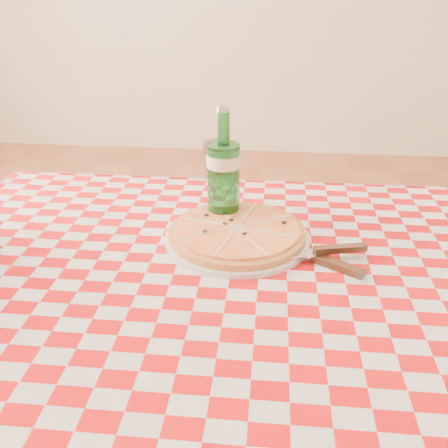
# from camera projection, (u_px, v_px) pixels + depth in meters

# --- Properties ---
(dining_table) EXTENTS (1.20, 0.80, 0.75)m
(dining_table) POSITION_uv_depth(u_px,v_px,m) (231.00, 310.00, 0.98)
(dining_table) COLOR brown
(dining_table) RESTS_ON ground
(tablecloth) EXTENTS (1.30, 0.90, 0.01)m
(tablecloth) POSITION_uv_depth(u_px,v_px,m) (231.00, 269.00, 0.94)
(tablecloth) COLOR #98090C
(tablecloth) RESTS_ON dining_table
(pizza_plate) EXTENTS (0.37, 0.37, 0.04)m
(pizza_plate) POSITION_uv_depth(u_px,v_px,m) (237.00, 232.00, 1.03)
(pizza_plate) COLOR #C38041
(pizza_plate) RESTS_ON tablecloth
(water_bottle) EXTENTS (0.09, 0.09, 0.26)m
(water_bottle) POSITION_uv_depth(u_px,v_px,m) (224.00, 166.00, 1.06)
(water_bottle) COLOR #1A6926
(water_bottle) RESTS_ON tablecloth
(wine_glass) EXTENTS (0.07, 0.07, 0.16)m
(wine_glass) POSITION_uv_depth(u_px,v_px,m) (218.00, 176.00, 1.14)
(wine_glass) COLOR white
(wine_glass) RESTS_ON tablecloth
(cutlery) EXTENTS (0.28, 0.25, 0.03)m
(cutlery) POSITION_uv_depth(u_px,v_px,m) (314.00, 253.00, 0.96)
(cutlery) COLOR silver
(cutlery) RESTS_ON tablecloth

